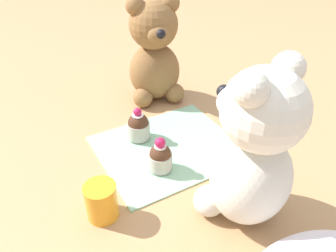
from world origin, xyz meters
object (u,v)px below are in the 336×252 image
(teddy_bear_tan, at_px, (154,53))
(cupcake_near_cream_bear, at_px, (160,157))
(teddy_bear_cream, at_px, (254,151))
(cupcake_near_tan_bear, at_px, (138,126))
(juice_glass, at_px, (102,201))

(teddy_bear_tan, relative_size, cupcake_near_cream_bear, 3.66)
(teddy_bear_cream, xyz_separation_m, cupcake_near_tan_bear, (0.06, -0.26, -0.09))
(teddy_bear_tan, bearing_deg, juice_glass, -117.06)
(juice_glass, bearing_deg, cupcake_near_cream_bear, -160.16)
(teddy_bear_cream, relative_size, cupcake_near_tan_bear, 3.73)
(cupcake_near_tan_bear, distance_m, juice_glass, 0.21)
(teddy_bear_cream, distance_m, teddy_bear_tan, 0.41)
(teddy_bear_cream, height_order, cupcake_near_cream_bear, teddy_bear_cream)
(teddy_bear_cream, relative_size, juice_glass, 4.22)
(juice_glass, bearing_deg, cupcake_near_tan_bear, -131.67)
(cupcake_near_cream_bear, bearing_deg, juice_glass, 19.84)
(cupcake_near_cream_bear, bearing_deg, teddy_bear_tan, -115.89)
(cupcake_near_cream_bear, height_order, juice_glass, cupcake_near_cream_bear)
(teddy_bear_cream, height_order, juice_glass, teddy_bear_cream)
(cupcake_near_tan_bear, bearing_deg, cupcake_near_cream_bear, 86.57)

